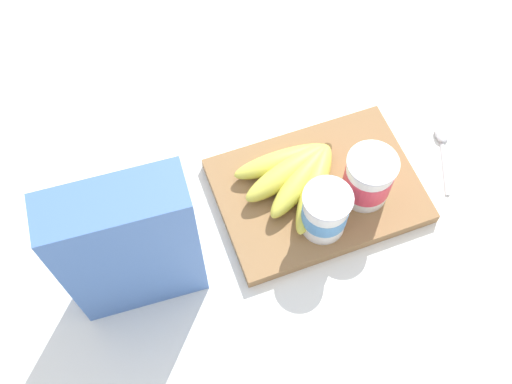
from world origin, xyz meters
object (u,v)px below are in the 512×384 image
(yogurt_cup_front, at_px, (368,178))
(banana_bunch, at_px, (297,176))
(yogurt_cup_back, at_px, (325,212))
(spoon, at_px, (443,147))
(cutting_board, at_px, (317,190))
(cereal_box, at_px, (130,248))

(yogurt_cup_front, distance_m, banana_bunch, 0.11)
(yogurt_cup_front, bearing_deg, yogurt_cup_back, 19.36)
(yogurt_cup_front, height_order, banana_bunch, yogurt_cup_front)
(yogurt_cup_back, height_order, spoon, yogurt_cup_back)
(cutting_board, bearing_deg, yogurt_cup_front, 152.26)
(cereal_box, xyz_separation_m, yogurt_cup_back, (-0.28, 0.01, -0.07))
(yogurt_cup_back, bearing_deg, yogurt_cup_front, -160.64)
(banana_bunch, bearing_deg, cutting_board, 144.40)
(yogurt_cup_back, height_order, banana_bunch, yogurt_cup_back)
(yogurt_cup_back, relative_size, spoon, 0.68)
(yogurt_cup_front, xyz_separation_m, banana_bunch, (0.09, -0.05, -0.03))
(cutting_board, height_order, spoon, cutting_board)
(cutting_board, bearing_deg, banana_bunch, -35.60)
(yogurt_cup_back, distance_m, banana_bunch, 0.09)
(cutting_board, relative_size, yogurt_cup_back, 3.53)
(yogurt_cup_front, height_order, yogurt_cup_back, yogurt_cup_front)
(cutting_board, bearing_deg, yogurt_cup_back, 72.70)
(yogurt_cup_back, xyz_separation_m, banana_bunch, (0.01, -0.08, -0.02))
(yogurt_cup_front, bearing_deg, spoon, -166.90)
(cereal_box, height_order, spoon, cereal_box)
(spoon, bearing_deg, banana_bunch, -3.39)
(cutting_board, height_order, yogurt_cup_back, yogurt_cup_back)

